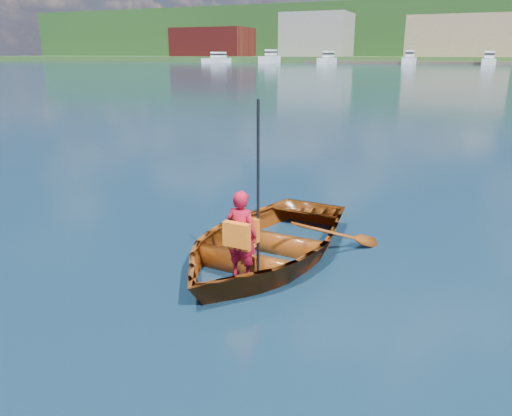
{
  "coord_description": "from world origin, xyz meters",
  "views": [
    {
      "loc": [
        1.99,
        -6.83,
        2.77
      ],
      "look_at": [
        -0.65,
        -0.73,
        0.72
      ],
      "focal_mm": 35.0,
      "sensor_mm": 36.0,
      "label": 1
    }
  ],
  "objects_px": {
    "rowboat": "(264,242)",
    "child_paddler": "(242,234)",
    "dock": "(506,63)",
    "marina_yachts": "(425,60)"
  },
  "relations": [
    {
      "from": "rowboat",
      "to": "dock",
      "type": "relative_size",
      "value": 0.02
    },
    {
      "from": "rowboat",
      "to": "marina_yachts",
      "type": "height_order",
      "value": "marina_yachts"
    },
    {
      "from": "child_paddler",
      "to": "marina_yachts",
      "type": "bearing_deg",
      "value": 94.61
    },
    {
      "from": "child_paddler",
      "to": "dock",
      "type": "distance_m",
      "value": 149.91
    },
    {
      "from": "rowboat",
      "to": "child_paddler",
      "type": "distance_m",
      "value": 1.01
    },
    {
      "from": "dock",
      "to": "marina_yachts",
      "type": "height_order",
      "value": "marina_yachts"
    },
    {
      "from": "child_paddler",
      "to": "dock",
      "type": "relative_size",
      "value": 0.01
    },
    {
      "from": "dock",
      "to": "marina_yachts",
      "type": "distance_m",
      "value": 21.09
    },
    {
      "from": "rowboat",
      "to": "child_paddler",
      "type": "xyz_separation_m",
      "value": [
        0.08,
        -0.91,
        0.43
      ]
    },
    {
      "from": "rowboat",
      "to": "marina_yachts",
      "type": "distance_m",
      "value": 144.53
    }
  ]
}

